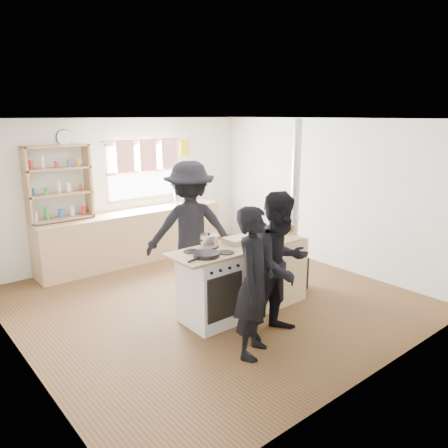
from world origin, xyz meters
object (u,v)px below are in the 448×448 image
Objects in this scene: stockpot_counter at (265,231)px; flue_heater at (293,247)px; roast_tray at (237,240)px; skillet_greens at (206,254)px; stockpot_stove at (209,241)px; bread_board at (285,230)px; person_far at (190,229)px; person_near_left at (254,283)px; cooking_island at (245,277)px; person_near_right at (280,265)px; thermos at (176,197)px.

flue_heater is (0.63, 0.04, -0.36)m from stockpot_counter.
skillet_greens is at bearing -163.97° from roast_tray.
stockpot_stove is 0.67× the size of bread_board.
skillet_greens is 0.20× the size of person_far.
person_near_left is at bearing -101.09° from stockpot_stove.
flue_heater is at bearing 6.91° from skillet_greens.
flue_heater reaches higher than stockpot_counter.
roast_tray is at bearing 175.45° from bread_board.
stockpot_stove is at bearing 177.44° from flue_heater.
person_near_left is (-0.66, -0.88, 0.36)m from cooking_island.
bread_board is 1.17m from person_near_right.
person_far is (-0.64, 0.88, -0.05)m from stockpot_counter.
person_far reaches higher than thermos.
roast_tray is 1.47× the size of stockpot_stove.
stockpot_counter is at bearing 170.86° from bread_board.
cooking_island is at bearing -20.86° from stockpot_stove.
bread_board is at bearing -161.78° from flue_heater.
person_far reaches higher than person_near_left.
flue_heater is at bearing -2.56° from stockpot_stove.
stockpot_stove is (-0.39, 0.10, 0.04)m from roast_tray.
bread_board is at bearing 0.81° from cooking_island.
thermos is at bearing 96.20° from flue_heater.
person_near_left is at bearing -111.45° from thermos.
person_far is at bearing 102.32° from cooking_island.
person_near_right is (0.34, -0.91, -0.15)m from stockpot_stove.
person_near_right reaches higher than cooking_island.
person_near_left is at bearing -150.24° from flue_heater.
stockpot_counter is 0.15× the size of person_near_right.
person_near_left is at bearing -164.10° from person_near_right.
skillet_greens is 1.81m from flue_heater.
flue_heater is at bearing 18.22° from bread_board.
person_far reaches higher than roast_tray.
stockpot_stove is (0.26, 0.28, 0.05)m from skillet_greens.
person_far is (-0.98, -1.82, -0.08)m from thermos.
person_near_left is at bearing -86.30° from skillet_greens.
cooking_island is 0.79× the size of flue_heater.
skillet_greens is 0.15× the size of flue_heater.
roast_tray is 0.41m from stockpot_stove.
roast_tray is at bearing 130.18° from cooking_island.
person_near_left is (-1.09, -0.94, -0.19)m from stockpot_counter.
person_far is at bearing 64.34° from skillet_greens.
stockpot_counter is at bearing -97.17° from thermos.
cooking_island is at bearing -171.32° from stockpot_counter.
thermos is at bearing 77.32° from person_near_right.
person_far reaches higher than person_near_right.
thermos reaches higher than skillet_greens.
bread_board is (0.77, 0.01, 0.51)m from cooking_island.
flue_heater is at bearing -83.80° from thermos.
thermos is at bearing 82.83° from stockpot_counter.
flue_heater is (1.52, -0.07, -0.36)m from stockpot_stove.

